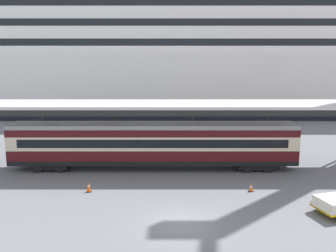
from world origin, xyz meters
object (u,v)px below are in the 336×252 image
object	(u,v)px
cruise_ship	(114,47)
train_carriage	(152,143)
traffic_cone_near	(249,187)
traffic_cone_mid	(87,187)

from	to	relation	value
cruise_ship	train_carriage	distance (m)	39.08
traffic_cone_near	traffic_cone_mid	distance (m)	12.01
traffic_cone_near	traffic_cone_mid	world-z (taller)	traffic_cone_mid
train_carriage	traffic_cone_near	world-z (taller)	train_carriage
cruise_ship	traffic_cone_mid	world-z (taller)	cruise_ship
traffic_cone_near	train_carriage	bearing A→B (deg)	142.72
train_carriage	traffic_cone_near	distance (m)	9.59
traffic_cone_mid	traffic_cone_near	bearing A→B (deg)	0.50
traffic_cone_near	cruise_ship	bearing A→B (deg)	110.13
traffic_cone_near	traffic_cone_mid	size ratio (longest dim) A/B	0.80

